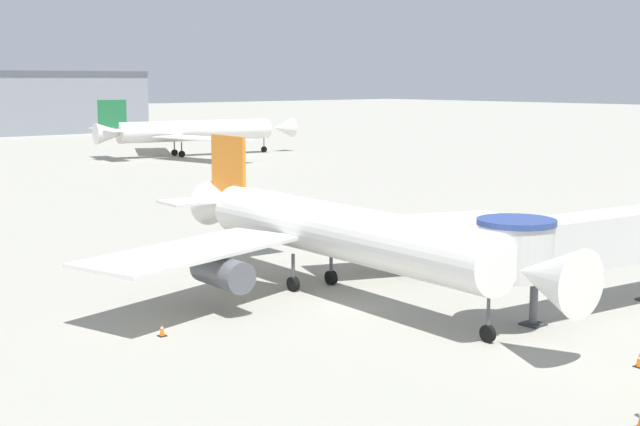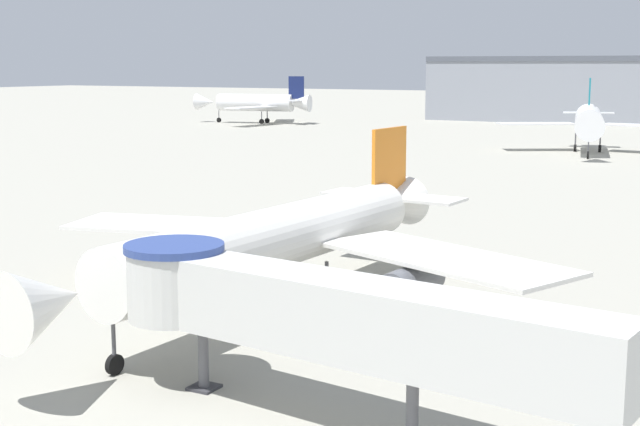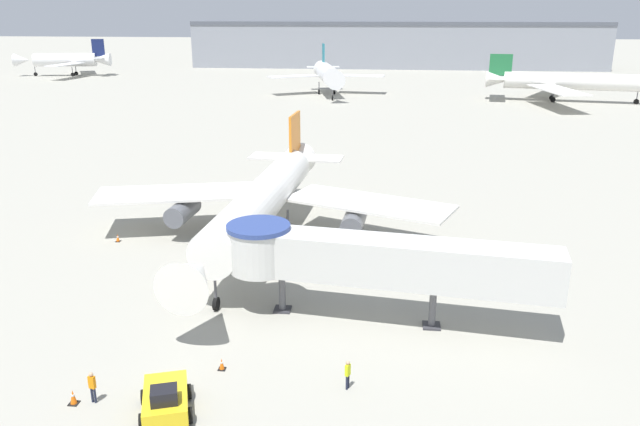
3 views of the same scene
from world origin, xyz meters
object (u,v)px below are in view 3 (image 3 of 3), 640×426
Objects in this scene: background_jet_navy_tail at (67,60)px; pushback_tug_yellow at (165,399)px; background_jet_teal_tail at (328,74)px; jet_bridge at (365,259)px; traffic_cone_near_nose at (222,364)px; traffic_cone_apron_front at (73,397)px; ground_crew_wing_walker at (92,385)px; main_airplane at (264,200)px; ground_crew_marshaller at (348,373)px; traffic_cone_port_wing at (118,238)px; background_jet_green_tail at (566,81)px.

pushback_tug_yellow is at bearing 18.27° from background_jet_navy_tail.
background_jet_navy_tail is 88.08m from background_jet_teal_tail.
background_jet_teal_tail reaches higher than jet_bridge.
background_jet_navy_tail is at bearing 119.97° from traffic_cone_near_nose.
traffic_cone_apron_front is at bearing 157.93° from pushback_tug_yellow.
background_jet_navy_tail is at bearing 129.73° from ground_crew_wing_walker.
jet_bridge is 0.69× the size of background_jet_navy_tail.
background_jet_navy_tail is at bearing 117.44° from traffic_cone_apron_front.
background_jet_teal_tail is (80.94, -34.72, 0.19)m from background_jet_navy_tail.
main_airplane is 156.22m from background_jet_navy_tail.
ground_crew_wing_walker is 0.06× the size of background_jet_navy_tail.
background_jet_teal_tail is at bearing 73.10° from pushback_tug_yellow.
pushback_tug_yellow reaches higher than traffic_cone_near_nose.
ground_crew_marshaller is at bearing 0.95° from pushback_tug_yellow.
traffic_cone_apron_front is 0.46× the size of ground_crew_wing_walker.
pushback_tug_yellow is 176.44m from background_jet_navy_tail.
traffic_cone_apron_front is (-5.18, -23.39, -3.47)m from main_airplane.
traffic_cone_port_wing is 0.84× the size of traffic_cone_apron_front.
background_jet_navy_tail reaches higher than background_jet_green_tail.
ground_crew_wing_walker is (-5.62, -3.68, 0.68)m from traffic_cone_near_nose.
background_jet_teal_tail is (-4.35, 96.16, 0.99)m from main_airplane.
background_jet_green_tail reaches higher than traffic_cone_port_wing.
background_jet_green_tail is (51.46, 113.93, 3.29)m from ground_crew_wing_walker.
background_jet_navy_tail reaches higher than ground_crew_wing_walker.
ground_crew_marshaller is 0.06× the size of background_jet_teal_tail.
background_jet_navy_tail is (-85.04, 154.55, 3.82)m from pushback_tug_yellow.
traffic_cone_near_nose is at bearing 166.17° from background_jet_green_tail.
background_jet_green_tail is 1.47× the size of background_jet_teal_tail.
background_jet_teal_tail reaches higher than pushback_tug_yellow.
traffic_cone_apron_front is (-4.93, 0.28, -0.45)m from pushback_tug_yellow.
traffic_cone_near_nose is at bearing -131.19° from jet_bridge.
background_jet_green_tail is at bearing 48.59° from pushback_tug_yellow.
jet_bridge is at bearing 31.11° from pushback_tug_yellow.
traffic_cone_port_wing is at bearing 158.36° from jet_bridge.
traffic_cone_near_nose is 0.02× the size of background_jet_green_tail.
jet_bridge is at bearing 41.89° from traffic_cone_near_nose.
ground_crew_wing_walker is 119.38m from background_jet_teal_tail.
ground_crew_wing_walker is (-13.13, -10.41, -3.19)m from jet_bridge.
traffic_cone_near_nose is (14.01, -18.44, 0.00)m from traffic_cone_port_wing.
traffic_cone_apron_front is 1.17× the size of traffic_cone_near_nose.
pushback_tug_yellow is 0.14× the size of background_jet_navy_tail.
background_jet_navy_tail reaches higher than traffic_cone_near_nose.
pushback_tug_yellow is 4.96m from traffic_cone_apron_front.
background_jet_navy_tail is at bearing 118.86° from traffic_cone_port_wing.
background_jet_teal_tail is at bearing 92.85° from traffic_cone_near_nose.
jet_bridge is at bearing -51.36° from main_airplane.
traffic_cone_apron_front is at bearing -71.65° from traffic_cone_port_wing.
traffic_cone_near_nose is at bearing 30.68° from traffic_cone_apron_front.
ground_crew_marshaller is (13.60, 2.85, 0.57)m from traffic_cone_apron_front.
ground_crew_wing_walker reaches higher than traffic_cone_apron_front.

